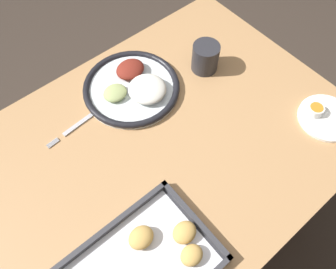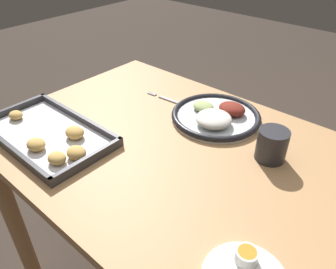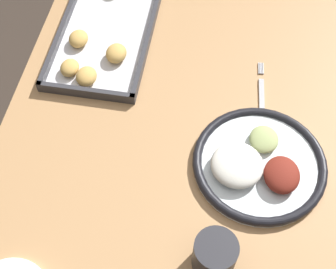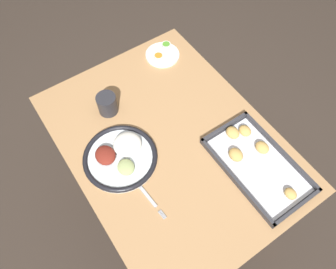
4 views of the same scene
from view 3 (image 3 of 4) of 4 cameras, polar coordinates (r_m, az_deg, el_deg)
ground_plane at (r=1.72m, az=0.07°, el=-13.61°), size 8.00×8.00×0.00m
dining_table at (r=1.15m, az=0.10°, el=-3.68°), size 1.04×0.77×0.74m
dinner_plate at (r=1.01m, az=10.91°, el=-3.52°), size 0.29×0.29×0.05m
fork at (r=1.12m, az=11.35°, el=4.17°), size 0.21×0.03×0.00m
baking_tray at (r=1.23m, az=-7.95°, el=11.67°), size 0.41×0.24×0.04m
drinking_cup at (r=0.89m, az=5.71°, el=-14.43°), size 0.08×0.08×0.09m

